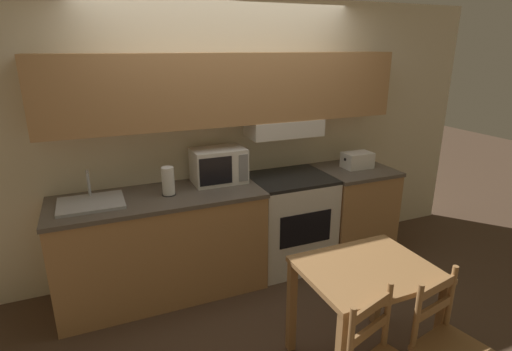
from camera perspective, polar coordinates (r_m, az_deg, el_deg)
ground_plane at (r=4.31m, az=-3.75°, el=-11.53°), size 16.00×16.00×0.00m
wall_back at (r=3.75m, az=-3.67°, el=8.42°), size 5.63×0.38×2.55m
lower_counter_main at (r=3.65m, az=-13.30°, el=-9.57°), size 1.76×0.69×0.92m
lower_counter_right_stub at (r=4.38m, az=13.50°, el=-4.76°), size 0.72×0.69×0.92m
stove_range at (r=4.02m, az=4.77°, el=-6.44°), size 0.76×0.65×0.92m
microwave at (r=3.66m, az=-5.37°, el=1.44°), size 0.48×0.33×0.32m
toaster at (r=4.24m, az=14.27°, el=2.17°), size 0.31×0.20×0.16m
sink_basin at (r=3.42m, az=-22.51°, el=-3.59°), size 0.50×0.40×0.25m
paper_towel_roll at (r=3.42m, az=-12.44°, el=-0.80°), size 0.12×0.12×0.24m
dining_table at (r=2.82m, az=15.38°, el=-14.82°), size 0.84×0.68×0.75m
chair_right_of_table at (r=2.80m, az=26.00°, el=-21.42°), size 0.45×0.45×0.85m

